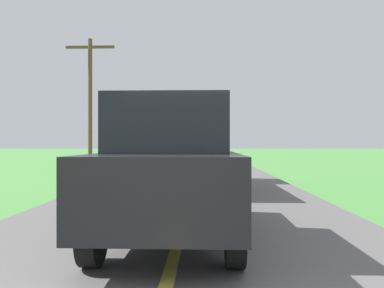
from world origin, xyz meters
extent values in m
cube|color=#2D2D30|center=(-0.24, 9.74, 0.68)|extent=(0.90, 5.51, 0.24)
cube|color=brown|center=(-0.24, 9.74, 0.88)|extent=(2.30, 5.80, 0.20)
cube|color=silver|center=(-0.24, 11.69, 1.93)|extent=(2.10, 1.90, 1.90)
cube|color=black|center=(-0.24, 12.65, 2.26)|extent=(1.79, 0.02, 0.76)
cube|color=#232328|center=(-1.35, 8.77, 1.53)|extent=(0.08, 3.85, 1.10)
cube|color=#232328|center=(0.87, 8.77, 1.53)|extent=(0.08, 3.85, 1.10)
cube|color=#232328|center=(-0.24, 6.88, 1.53)|extent=(2.30, 0.08, 1.10)
cube|color=#232328|center=(-0.24, 10.65, 1.53)|extent=(2.30, 0.08, 1.10)
cylinder|color=black|center=(-1.29, 11.54, 0.58)|extent=(0.28, 1.00, 1.00)
cylinder|color=black|center=(0.81, 11.54, 0.58)|extent=(0.28, 1.00, 1.00)
cylinder|color=black|center=(-1.29, 8.15, 0.58)|extent=(0.28, 1.00, 1.00)
cylinder|color=black|center=(0.81, 8.15, 0.58)|extent=(0.28, 1.00, 1.00)
ellipsoid|color=#8CC527|center=(0.35, 9.57, 1.50)|extent=(0.59, 0.60, 0.49)
ellipsoid|color=#8BAF25|center=(0.33, 7.89, 1.79)|extent=(0.41, 0.38, 0.41)
ellipsoid|color=#90B72D|center=(0.42, 8.25, 1.17)|extent=(0.58, 0.61, 0.45)
ellipsoid|color=#8CBF24|center=(-0.80, 7.19, 1.13)|extent=(0.54, 0.49, 0.38)
ellipsoid|color=#87BB2E|center=(0.21, 7.27, 1.48)|extent=(0.51, 0.62, 0.36)
ellipsoid|color=#8EB822|center=(0.14, 8.93, 1.50)|extent=(0.51, 0.49, 0.47)
ellipsoid|color=#82AE2C|center=(-0.40, 9.99, 1.46)|extent=(0.58, 0.59, 0.37)
ellipsoid|color=#8CB329|center=(-0.52, 9.38, 1.19)|extent=(0.58, 0.63, 0.38)
ellipsoid|color=#91AF2D|center=(-0.07, 7.38, 1.81)|extent=(0.41, 0.47, 0.46)
ellipsoid|color=#92AE21|center=(-1.11, 8.90, 1.50)|extent=(0.42, 0.39, 0.42)
cylinder|color=brown|center=(-5.17, 15.99, 3.25)|extent=(0.20, 0.20, 6.50)
cube|color=brown|center=(-5.17, 15.99, 6.10)|extent=(2.36, 0.12, 0.12)
cube|color=black|center=(-0.09, 3.53, 0.90)|extent=(1.70, 4.10, 0.80)
cube|color=black|center=(-0.09, 3.33, 1.65)|extent=(1.44, 2.05, 0.70)
cylinder|color=black|center=(-0.86, 4.80, 0.40)|extent=(0.20, 0.64, 0.64)
cylinder|color=black|center=(0.68, 4.80, 0.40)|extent=(0.20, 0.64, 0.64)
cylinder|color=black|center=(-0.86, 2.26, 0.40)|extent=(0.20, 0.64, 0.64)
cylinder|color=black|center=(0.68, 2.26, 0.40)|extent=(0.20, 0.64, 0.64)
camera|label=1|loc=(0.35, -1.70, 1.41)|focal=34.43mm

